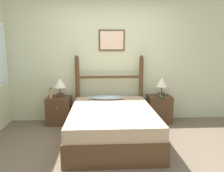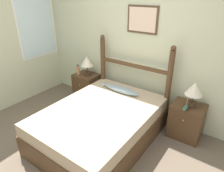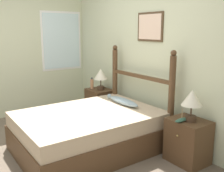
{
  "view_description": "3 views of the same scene",
  "coord_description": "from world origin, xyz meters",
  "px_view_note": "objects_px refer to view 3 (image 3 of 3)",
  "views": [
    {
      "loc": [
        -0.2,
        -2.89,
        1.55
      ],
      "look_at": [
        0.02,
        1.12,
        0.84
      ],
      "focal_mm": 35.0,
      "sensor_mm": 36.0,
      "label": 1
    },
    {
      "loc": [
        1.58,
        -1.29,
        2.11
      ],
      "look_at": [
        -0.04,
        0.98,
        0.78
      ],
      "focal_mm": 32.0,
      "sensor_mm": 36.0,
      "label": 2
    },
    {
      "loc": [
        3.0,
        -1.07,
        1.66
      ],
      "look_at": [
        -0.02,
        1.04,
        0.86
      ],
      "focal_mm": 42.0,
      "sensor_mm": 36.0,
      "label": 3
    }
  ],
  "objects_px": {
    "nightstand_right": "(188,141)",
    "fish_pillow": "(123,101)",
    "bottle": "(92,84)",
    "model_boat": "(182,120)",
    "nightstand_left": "(100,104)",
    "bed": "(89,131)",
    "table_lamp_left": "(101,75)",
    "table_lamp_right": "(192,100)"
  },
  "relations": [
    {
      "from": "bed",
      "to": "nightstand_right",
      "type": "distance_m",
      "value": 1.33
    },
    {
      "from": "nightstand_left",
      "to": "table_lamp_right",
      "type": "relative_size",
      "value": 1.43
    },
    {
      "from": "bottle",
      "to": "model_boat",
      "type": "bearing_deg",
      "value": -1.07
    },
    {
      "from": "table_lamp_left",
      "to": "model_boat",
      "type": "xyz_separation_m",
      "value": [
        2.03,
        -0.13,
        -0.25
      ]
    },
    {
      "from": "bottle",
      "to": "fish_pillow",
      "type": "height_order",
      "value": "bottle"
    },
    {
      "from": "table_lamp_left",
      "to": "model_boat",
      "type": "height_order",
      "value": "table_lamp_left"
    },
    {
      "from": "fish_pillow",
      "to": "table_lamp_left",
      "type": "bearing_deg",
      "value": 167.7
    },
    {
      "from": "nightstand_right",
      "to": "fish_pillow",
      "type": "height_order",
      "value": "fish_pillow"
    },
    {
      "from": "nightstand_right",
      "to": "table_lamp_left",
      "type": "bearing_deg",
      "value": 179.79
    },
    {
      "from": "table_lamp_right",
      "to": "fish_pillow",
      "type": "height_order",
      "value": "table_lamp_right"
    },
    {
      "from": "table_lamp_left",
      "to": "model_boat",
      "type": "relative_size",
      "value": 1.7
    },
    {
      "from": "bottle",
      "to": "table_lamp_right",
      "type": "bearing_deg",
      "value": 1.75
    },
    {
      "from": "bed",
      "to": "table_lamp_left",
      "type": "bearing_deg",
      "value": 140.02
    },
    {
      "from": "bottle",
      "to": "fish_pillow",
      "type": "bearing_deg",
      "value": -5.9
    },
    {
      "from": "nightstand_right",
      "to": "bottle",
      "type": "xyz_separation_m",
      "value": [
        -2.21,
        -0.08,
        0.38
      ]
    },
    {
      "from": "nightstand_right",
      "to": "fish_pillow",
      "type": "xyz_separation_m",
      "value": [
        -1.1,
        -0.2,
        0.31
      ]
    },
    {
      "from": "bed",
      "to": "nightstand_right",
      "type": "relative_size",
      "value": 3.44
    },
    {
      "from": "nightstand_right",
      "to": "table_lamp_left",
      "type": "relative_size",
      "value": 1.43
    },
    {
      "from": "nightstand_left",
      "to": "bottle",
      "type": "height_order",
      "value": "bottle"
    },
    {
      "from": "nightstand_right",
      "to": "model_boat",
      "type": "distance_m",
      "value": 0.33
    },
    {
      "from": "nightstand_left",
      "to": "bottle",
      "type": "distance_m",
      "value": 0.41
    },
    {
      "from": "table_lamp_right",
      "to": "bed",
      "type": "bearing_deg",
      "value": -142.51
    },
    {
      "from": "bed",
      "to": "fish_pillow",
      "type": "relative_size",
      "value": 2.71
    },
    {
      "from": "nightstand_left",
      "to": "table_lamp_right",
      "type": "height_order",
      "value": "table_lamp_right"
    },
    {
      "from": "bed",
      "to": "table_lamp_right",
      "type": "distance_m",
      "value": 1.46
    },
    {
      "from": "bottle",
      "to": "model_boat",
      "type": "height_order",
      "value": "bottle"
    },
    {
      "from": "table_lamp_left",
      "to": "bottle",
      "type": "relative_size",
      "value": 1.81
    },
    {
      "from": "bed",
      "to": "nightstand_right",
      "type": "bearing_deg",
      "value": 38.77
    },
    {
      "from": "nightstand_left",
      "to": "model_boat",
      "type": "relative_size",
      "value": 2.43
    },
    {
      "from": "nightstand_left",
      "to": "table_lamp_left",
      "type": "height_order",
      "value": "table_lamp_left"
    },
    {
      "from": "bottle",
      "to": "model_boat",
      "type": "distance_m",
      "value": 2.2
    },
    {
      "from": "bottle",
      "to": "model_boat",
      "type": "xyz_separation_m",
      "value": [
        2.2,
        -0.04,
        -0.07
      ]
    },
    {
      "from": "nightstand_right",
      "to": "model_boat",
      "type": "relative_size",
      "value": 2.43
    },
    {
      "from": "nightstand_left",
      "to": "table_lamp_right",
      "type": "bearing_deg",
      "value": -0.41
    },
    {
      "from": "nightstand_left",
      "to": "fish_pillow",
      "type": "height_order",
      "value": "fish_pillow"
    },
    {
      "from": "bottle",
      "to": "table_lamp_left",
      "type": "bearing_deg",
      "value": 28.4
    },
    {
      "from": "bottle",
      "to": "bed",
      "type": "bearing_deg",
      "value": -32.64
    },
    {
      "from": "nightstand_left",
      "to": "model_boat",
      "type": "distance_m",
      "value": 2.09
    },
    {
      "from": "bed",
      "to": "model_boat",
      "type": "relative_size",
      "value": 8.36
    },
    {
      "from": "bed",
      "to": "bottle",
      "type": "relative_size",
      "value": 8.89
    },
    {
      "from": "table_lamp_right",
      "to": "nightstand_right",
      "type": "bearing_deg",
      "value": 152.33
    },
    {
      "from": "fish_pillow",
      "to": "bottle",
      "type": "bearing_deg",
      "value": 174.1
    }
  ]
}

